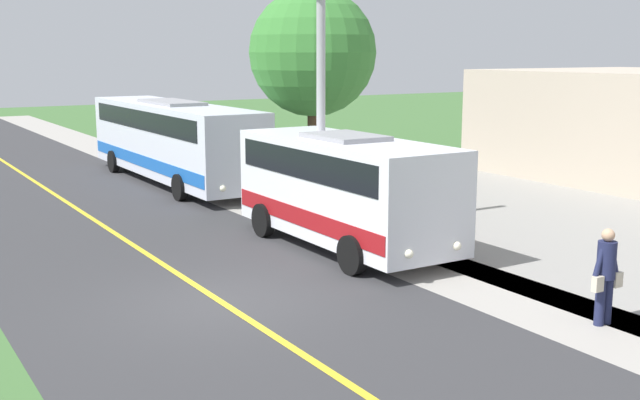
% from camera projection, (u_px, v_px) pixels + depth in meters
% --- Properties ---
extents(ground_plane, '(120.00, 120.00, 0.00)m').
position_uv_depth(ground_plane, '(220.00, 302.00, 15.49)').
color(ground_plane, '#3D6633').
extents(road_surface, '(8.00, 100.00, 0.01)m').
position_uv_depth(road_surface, '(220.00, 301.00, 15.49)').
color(road_surface, '#333335').
rests_on(road_surface, ground).
extents(sidewalk, '(2.40, 100.00, 0.01)m').
position_uv_depth(sidewalk, '(425.00, 265.00, 18.16)').
color(sidewalk, '#9E9991').
rests_on(sidewalk, ground).
extents(road_centre_line, '(0.16, 100.00, 0.00)m').
position_uv_depth(road_centre_line, '(220.00, 301.00, 15.49)').
color(road_centre_line, gold).
rests_on(road_centre_line, ground).
extents(shuttle_bus_front, '(2.66, 7.02, 2.88)m').
position_uv_depth(shuttle_bus_front, '(345.00, 186.00, 19.48)').
color(shuttle_bus_front, white).
rests_on(shuttle_bus_front, ground).
extents(transit_bus_rear, '(2.66, 11.92, 3.09)m').
position_uv_depth(transit_bus_rear, '(173.00, 138.00, 29.35)').
color(transit_bus_rear, silver).
rests_on(transit_bus_rear, ground).
extents(pedestrian_with_bags, '(0.72, 0.34, 1.79)m').
position_uv_depth(pedestrian_with_bags, '(606.00, 273.00, 14.02)').
color(pedestrian_with_bags, '#1E2347').
rests_on(pedestrian_with_bags, ground).
extents(street_light_pole, '(1.97, 0.24, 8.74)m').
position_uv_depth(street_light_pole, '(317.00, 56.00, 20.71)').
color(street_light_pole, '#9E9EA3').
rests_on(street_light_pole, ground).
extents(tree_curbside, '(4.21, 4.21, 6.97)m').
position_uv_depth(tree_curbside, '(313.00, 53.00, 25.68)').
color(tree_curbside, '#4C3826').
rests_on(tree_curbside, ground).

